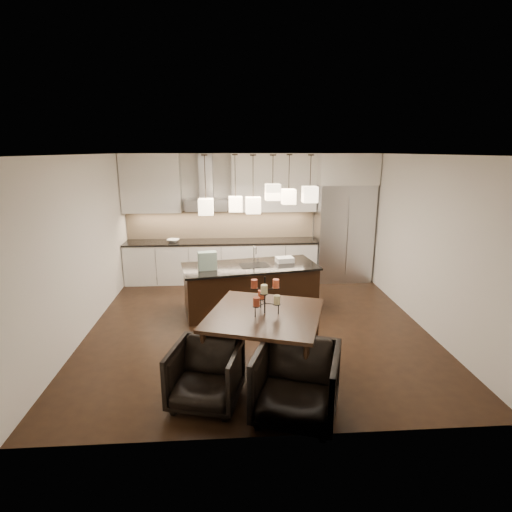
{
  "coord_description": "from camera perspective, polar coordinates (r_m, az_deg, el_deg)",
  "views": [
    {
      "loc": [
        -0.43,
        -6.24,
        2.86
      ],
      "look_at": [
        0.0,
        0.2,
        1.15
      ],
      "focal_mm": 28.0,
      "sensor_mm": 36.0,
      "label": 1
    }
  ],
  "objects": [
    {
      "name": "floor",
      "position": [
        6.88,
        0.11,
        -9.81
      ],
      "size": [
        5.5,
        5.5,
        0.02
      ],
      "primitive_type": "cube",
      "color": "black",
      "rests_on": "ground"
    },
    {
      "name": "ceiling",
      "position": [
        6.25,
        0.13,
        14.39
      ],
      "size": [
        5.5,
        5.5,
        0.02
      ],
      "primitive_type": "cube",
      "color": "white",
      "rests_on": "wall_back"
    },
    {
      "name": "wall_back",
      "position": [
        9.13,
        -1.08,
        5.64
      ],
      "size": [
        5.5,
        0.02,
        2.8
      ],
      "primitive_type": "cube",
      "color": "silver",
      "rests_on": "ground"
    },
    {
      "name": "wall_front",
      "position": [
        3.8,
        3.03,
        -7.8
      ],
      "size": [
        5.5,
        0.02,
        2.8
      ],
      "primitive_type": "cube",
      "color": "silver",
      "rests_on": "ground"
    },
    {
      "name": "wall_left",
      "position": [
        6.82,
        -23.71,
        1.2
      ],
      "size": [
        0.02,
        5.5,
        2.8
      ],
      "primitive_type": "cube",
      "color": "silver",
      "rests_on": "ground"
    },
    {
      "name": "wall_right",
      "position": [
        7.16,
        22.76,
        1.91
      ],
      "size": [
        0.02,
        5.5,
        2.8
      ],
      "primitive_type": "cube",
      "color": "silver",
      "rests_on": "ground"
    },
    {
      "name": "refrigerator",
      "position": [
        9.16,
        12.31,
        3.26
      ],
      "size": [
        1.2,
        0.72,
        2.15
      ],
      "primitive_type": "cube",
      "color": "#B7B7BA",
      "rests_on": "floor"
    },
    {
      "name": "fridge_panel",
      "position": [
        8.99,
        12.81,
        12.03
      ],
      "size": [
        1.26,
        0.72,
        0.65
      ],
      "primitive_type": "cube",
      "color": "silver",
      "rests_on": "refrigerator"
    },
    {
      "name": "lower_cabinets",
      "position": [
        9.0,
        -4.93,
        -0.81
      ],
      "size": [
        4.21,
        0.62,
        0.88
      ],
      "primitive_type": "cube",
      "color": "silver",
      "rests_on": "floor"
    },
    {
      "name": "countertop",
      "position": [
        8.89,
        -4.99,
        2.05
      ],
      "size": [
        4.21,
        0.66,
        0.04
      ],
      "primitive_type": "cube",
      "color": "black",
      "rests_on": "lower_cabinets"
    },
    {
      "name": "backsplash",
      "position": [
        9.12,
        -5.01,
        4.52
      ],
      "size": [
        4.21,
        0.02,
        0.63
      ],
      "primitive_type": "cube",
      "color": "tan",
      "rests_on": "countertop"
    },
    {
      "name": "upper_cab_left",
      "position": [
        8.99,
        -14.77,
        10.0
      ],
      "size": [
        1.25,
        0.35,
        1.25
      ],
      "primitive_type": "cube",
      "color": "silver",
      "rests_on": "wall_back"
    },
    {
      "name": "upper_cab_right",
      "position": [
        8.89,
        2.57,
        10.41
      ],
      "size": [
        1.85,
        0.35,
        1.25
      ],
      "primitive_type": "cube",
      "color": "silver",
      "rests_on": "wall_back"
    },
    {
      "name": "hood_canopy",
      "position": [
        8.81,
        -7.08,
        7.3
      ],
      "size": [
        0.9,
        0.52,
        0.24
      ],
      "primitive_type": "cube",
      "color": "#B7B7BA",
      "rests_on": "wall_back"
    },
    {
      "name": "hood_chimney",
      "position": [
        8.86,
        -7.16,
        11.24
      ],
      "size": [
        0.3,
        0.28,
        0.96
      ],
      "primitive_type": "cube",
      "color": "#B7B7BA",
      "rests_on": "hood_canopy"
    },
    {
      "name": "fruit_bowl",
      "position": [
        8.91,
        -11.75,
        2.17
      ],
      "size": [
        0.31,
        0.31,
        0.06
      ],
      "primitive_type": "imported",
      "rotation": [
        0.0,
        0.0,
        -0.21
      ],
      "color": "silver",
      "rests_on": "countertop"
    },
    {
      "name": "island_body",
      "position": [
        7.32,
        -0.84,
        -4.71
      ],
      "size": [
        2.45,
        1.33,
        0.82
      ],
      "primitive_type": "cube",
      "rotation": [
        0.0,
        0.0,
        0.18
      ],
      "color": "black",
      "rests_on": "floor"
    },
    {
      "name": "island_top",
      "position": [
        7.19,
        -0.85,
        -1.5
      ],
      "size": [
        2.54,
        1.41,
        0.04
      ],
      "primitive_type": "cube",
      "rotation": [
        0.0,
        0.0,
        0.18
      ],
      "color": "black",
      "rests_on": "island_body"
    },
    {
      "name": "faucet",
      "position": [
        7.25,
        -0.31,
        0.24
      ],
      "size": [
        0.13,
        0.24,
        0.35
      ],
      "primitive_type": null,
      "rotation": [
        0.0,
        0.0,
        0.18
      ],
      "color": "silver",
      "rests_on": "island_top"
    },
    {
      "name": "tote_bag",
      "position": [
        6.95,
        -6.96,
        -0.67
      ],
      "size": [
        0.34,
        0.22,
        0.32
      ],
      "primitive_type": "cube",
      "rotation": [
        0.0,
        0.0,
        0.18
      ],
      "color": "#255B3B",
      "rests_on": "island_top"
    },
    {
      "name": "food_container",
      "position": [
        7.4,
        4.12,
        -0.53
      ],
      "size": [
        0.35,
        0.28,
        0.09
      ],
      "primitive_type": "cube",
      "rotation": [
        0.0,
        0.0,
        0.18
      ],
      "color": "silver",
      "rests_on": "island_top"
    },
    {
      "name": "dining_table",
      "position": [
        5.36,
        1.23,
        -12.25
      ],
      "size": [
        1.75,
        1.75,
        0.83
      ],
      "primitive_type": null,
      "rotation": [
        0.0,
        0.0,
        -0.31
      ],
      "color": "black",
      "rests_on": "floor"
    },
    {
      "name": "candelabra",
      "position": [
        5.1,
        1.27,
        -5.6
      ],
      "size": [
        0.5,
        0.5,
        0.49
      ],
      "primitive_type": null,
      "rotation": [
        0.0,
        0.0,
        -0.31
      ],
      "color": "black",
      "rests_on": "dining_table"
    },
    {
      "name": "candle_a",
      "position": [
        5.08,
        3.0,
        -6.24
      ],
      "size": [
        0.11,
        0.11,
        0.11
      ],
      "primitive_type": "cylinder",
      "rotation": [
        0.0,
        0.0,
        -0.31
      ],
      "color": "beige",
      "rests_on": "candelabra"
    },
    {
      "name": "candle_b",
      "position": [
        5.25,
        0.76,
        -5.52
      ],
      "size": [
        0.11,
        0.11,
        0.11
      ],
      "primitive_type": "cylinder",
      "rotation": [
        0.0,
        0.0,
        -0.31
      ],
      "color": "#DC5A36",
      "rests_on": "candelabra"
    },
    {
      "name": "candle_c",
      "position": [
        5.01,
        0.06,
        -6.55
      ],
      "size": [
        0.11,
        0.11,
        0.11
      ],
      "primitive_type": "cylinder",
      "rotation": [
        0.0,
        0.0,
        -0.31
      ],
      "color": "#9A3A23",
      "rests_on": "candelabra"
    },
    {
      "name": "candle_d",
      "position": [
        5.12,
        2.87,
        -3.96
      ],
      "size": [
        0.11,
        0.11,
        0.11
      ],
      "primitive_type": "cylinder",
      "rotation": [
        0.0,
        0.0,
        -0.31
      ],
      "color": "#DC5A36",
      "rests_on": "candelabra"
    },
    {
      "name": "candle_e",
      "position": [
        5.1,
        -0.25,
        -4.0
      ],
      "size": [
        0.11,
        0.11,
        0.11
      ],
      "primitive_type": "cylinder",
      "rotation": [
        0.0,
        0.0,
        -0.31
      ],
      "color": "#9A3A23",
      "rests_on": "candelabra"
    },
    {
      "name": "candle_f",
      "position": [
        4.91,
        1.17,
        -4.76
      ],
      "size": [
        0.11,
        0.11,
        0.11
      ],
      "primitive_type": "cylinder",
      "rotation": [
        0.0,
        0.0,
        -0.31
      ],
      "color": "beige",
      "rests_on": "candelabra"
    },
    {
      "name": "armchair_left",
      "position": [
        4.82,
        -7.2,
        -16.5
      ],
      "size": [
        0.94,
        0.96,
        0.72
      ],
      "primitive_type": "imported",
      "rotation": [
        0.0,
        0.0,
        -0.25
      ],
      "color": "black",
      "rests_on": "floor"
    },
    {
      "name": "armchair_right",
      "position": [
        4.57,
        5.77,
        -17.65
      ],
      "size": [
        1.12,
        1.14,
        0.82
      ],
      "primitive_type": "imported",
      "rotation": [
        0.0,
        0.0,
        -0.33
      ],
      "color": "black",
      "rests_on": "floor"
    },
    {
      "name": "pendant_a",
      "position": [
        6.69,
        -7.16,
        6.99
      ],
      "size": [
        0.24,
        0.24,
        0.26
      ],
      "primitive_type": "cube",
      "color": "beige",
      "rests_on": "ceiling"
    },
    {
      "name": "pendant_b",
      "position": [
        7.16,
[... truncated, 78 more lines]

